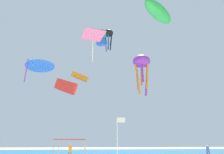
{
  "coord_description": "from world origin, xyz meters",
  "views": [
    {
      "loc": [
        -3.65,
        -15.74,
        2.14
      ],
      "look_at": [
        -1.09,
        12.58,
        10.63
      ],
      "focal_mm": 34.06,
      "sensor_mm": 36.0,
      "label": 1
    }
  ],
  "objects_px": {
    "kite_box_teal": "(101,38)",
    "kite_parafoil_red": "(65,86)",
    "person_leftmost": "(208,151)",
    "kite_octopus_purple": "(142,63)",
    "kite_octopus_black": "(108,34)",
    "kite_diamond_pink": "(93,36)",
    "kite_parafoil_orange": "(80,77)",
    "person_near_tent": "(70,150)",
    "canopy_tent": "(71,140)",
    "banner_flag": "(118,139)",
    "kite_delta_blue": "(40,64)",
    "kite_inflatable_green": "(159,12)"
  },
  "relations": [
    {
      "from": "person_leftmost",
      "to": "kite_octopus_purple",
      "type": "xyz_separation_m",
      "value": [
        -5.12,
        10.14,
        14.64
      ]
    },
    {
      "from": "kite_inflatable_green",
      "to": "kite_parafoil_red",
      "type": "distance_m",
      "value": 17.35
    },
    {
      "from": "person_leftmost",
      "to": "kite_octopus_black",
      "type": "xyz_separation_m",
      "value": [
        -11.2,
        10.42,
        20.4
      ]
    },
    {
      "from": "kite_box_teal",
      "to": "kite_delta_blue",
      "type": "bearing_deg",
      "value": -142.05
    },
    {
      "from": "kite_octopus_purple",
      "to": "kite_parafoil_orange",
      "type": "bearing_deg",
      "value": -112.3
    },
    {
      "from": "person_near_tent",
      "to": "banner_flag",
      "type": "relative_size",
      "value": 0.47
    },
    {
      "from": "banner_flag",
      "to": "kite_diamond_pink",
      "type": "distance_m",
      "value": 17.95
    },
    {
      "from": "kite_octopus_purple",
      "to": "kite_parafoil_red",
      "type": "xyz_separation_m",
      "value": [
        -11.73,
        -12.47,
        -7.7
      ]
    },
    {
      "from": "kite_parafoil_orange",
      "to": "kite_diamond_pink",
      "type": "relative_size",
      "value": 0.9
    },
    {
      "from": "kite_diamond_pink",
      "to": "kite_inflatable_green",
      "type": "bearing_deg",
      "value": -22.37
    },
    {
      "from": "person_leftmost",
      "to": "banner_flag",
      "type": "xyz_separation_m",
      "value": [
        -11.9,
        -9.94,
        1.3
      ]
    },
    {
      "from": "canopy_tent",
      "to": "kite_octopus_black",
      "type": "bearing_deg",
      "value": 73.14
    },
    {
      "from": "canopy_tent",
      "to": "kite_delta_blue",
      "type": "relative_size",
      "value": 0.56
    },
    {
      "from": "kite_inflatable_green",
      "to": "kite_parafoil_red",
      "type": "xyz_separation_m",
      "value": [
        -12.2,
        -2.75,
        -12.02
      ]
    },
    {
      "from": "kite_box_teal",
      "to": "kite_parafoil_red",
      "type": "relative_size",
      "value": 0.84
    },
    {
      "from": "kite_octopus_purple",
      "to": "kite_parafoil_orange",
      "type": "relative_size",
      "value": 2.0
    },
    {
      "from": "canopy_tent",
      "to": "kite_inflatable_green",
      "type": "bearing_deg",
      "value": 24.01
    },
    {
      "from": "kite_box_teal",
      "to": "person_near_tent",
      "type": "bearing_deg",
      "value": -104.86
    },
    {
      "from": "banner_flag",
      "to": "kite_box_teal",
      "type": "height_order",
      "value": "kite_box_teal"
    },
    {
      "from": "kite_octopus_purple",
      "to": "kite_diamond_pink",
      "type": "bearing_deg",
      "value": -36.21
    },
    {
      "from": "kite_box_teal",
      "to": "kite_diamond_pink",
      "type": "bearing_deg",
      "value": -78.61
    },
    {
      "from": "banner_flag",
      "to": "kite_octopus_black",
      "type": "bearing_deg",
      "value": 88.02
    },
    {
      "from": "person_near_tent",
      "to": "kite_diamond_pink",
      "type": "distance_m",
      "value": 15.23
    },
    {
      "from": "person_leftmost",
      "to": "kite_parafoil_red",
      "type": "xyz_separation_m",
      "value": [
        -16.86,
        -2.33,
        6.94
      ]
    },
    {
      "from": "kite_inflatable_green",
      "to": "kite_diamond_pink",
      "type": "bearing_deg",
      "value": -50.76
    },
    {
      "from": "canopy_tent",
      "to": "banner_flag",
      "type": "height_order",
      "value": "banner_flag"
    },
    {
      "from": "kite_octopus_purple",
      "to": "kite_parafoil_red",
      "type": "height_order",
      "value": "kite_octopus_purple"
    },
    {
      "from": "banner_flag",
      "to": "kite_parafoil_red",
      "type": "distance_m",
      "value": 10.69
    },
    {
      "from": "person_leftmost",
      "to": "kite_diamond_pink",
      "type": "bearing_deg",
      "value": 48.42
    },
    {
      "from": "person_leftmost",
      "to": "kite_box_teal",
      "type": "height_order",
      "value": "kite_box_teal"
    },
    {
      "from": "kite_diamond_pink",
      "to": "kite_parafoil_red",
      "type": "distance_m",
      "value": 9.41
    },
    {
      "from": "banner_flag",
      "to": "kite_parafoil_orange",
      "type": "height_order",
      "value": "kite_parafoil_orange"
    },
    {
      "from": "kite_octopus_purple",
      "to": "canopy_tent",
      "type": "bearing_deg",
      "value": -26.95
    },
    {
      "from": "canopy_tent",
      "to": "kite_octopus_black",
      "type": "height_order",
      "value": "kite_octopus_black"
    },
    {
      "from": "person_near_tent",
      "to": "kite_box_teal",
      "type": "xyz_separation_m",
      "value": [
        3.68,
        4.04,
        17.15
      ]
    },
    {
      "from": "kite_box_teal",
      "to": "canopy_tent",
      "type": "bearing_deg",
      "value": -78.93
    },
    {
      "from": "kite_parafoil_orange",
      "to": "kite_box_teal",
      "type": "relative_size",
      "value": 1.36
    },
    {
      "from": "kite_box_teal",
      "to": "kite_parafoil_red",
      "type": "distance_m",
      "value": 13.81
    },
    {
      "from": "canopy_tent",
      "to": "kite_delta_blue",
      "type": "height_order",
      "value": "kite_delta_blue"
    },
    {
      "from": "kite_parafoil_orange",
      "to": "kite_diamond_pink",
      "type": "height_order",
      "value": "kite_diamond_pink"
    },
    {
      "from": "kite_parafoil_orange",
      "to": "kite_delta_blue",
      "type": "relative_size",
      "value": 0.65
    },
    {
      "from": "kite_box_teal",
      "to": "kite_octopus_black",
      "type": "relative_size",
      "value": 0.63
    },
    {
      "from": "person_near_tent",
      "to": "kite_inflatable_green",
      "type": "bearing_deg",
      "value": -163.42
    },
    {
      "from": "kite_octopus_purple",
      "to": "kite_inflatable_green",
      "type": "bearing_deg",
      "value": 11.7
    },
    {
      "from": "person_near_tent",
      "to": "kite_diamond_pink",
      "type": "height_order",
      "value": "kite_diamond_pink"
    },
    {
      "from": "banner_flag",
      "to": "kite_delta_blue",
      "type": "height_order",
      "value": "kite_delta_blue"
    },
    {
      "from": "kite_octopus_black",
      "to": "person_leftmost",
      "type": "bearing_deg",
      "value": 109.21
    },
    {
      "from": "kite_inflatable_green",
      "to": "kite_box_teal",
      "type": "relative_size",
      "value": 2.4
    },
    {
      "from": "kite_delta_blue",
      "to": "kite_inflatable_green",
      "type": "bearing_deg",
      "value": -41.79
    },
    {
      "from": "kite_box_teal",
      "to": "kite_octopus_black",
      "type": "bearing_deg",
      "value": 99.48
    }
  ]
}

